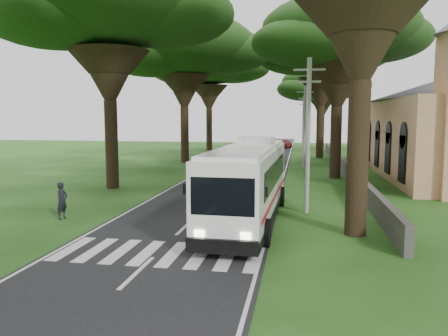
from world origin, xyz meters
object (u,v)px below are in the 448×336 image
at_px(distant_car_b, 254,144).
at_px(pedestrian, 62,201).
at_px(distant_car_c, 284,144).
at_px(coach_bus, 249,181).
at_px(pole_near, 308,133).
at_px(pole_far, 303,123).
at_px(pole_mid, 304,126).

bearing_deg(distant_car_b, pedestrian, -94.75).
bearing_deg(distant_car_c, distant_car_b, 25.86).
height_order(distant_car_b, distant_car_c, distant_car_b).
bearing_deg(distant_car_c, coach_bus, 106.39).
relative_size(pole_near, pole_far, 1.00).
distance_m(pole_far, distant_car_c, 9.59).
bearing_deg(pedestrian, coach_bus, -74.10).
xyz_separation_m(pole_near, pedestrian, (-11.89, -3.48, -3.26)).
height_order(pole_mid, distant_car_b, pole_mid).
height_order(pole_far, pedestrian, pole_far).
xyz_separation_m(pole_near, pole_mid, (0.00, 20.00, 0.00)).
relative_size(coach_bus, distant_car_c, 2.68).
relative_size(pole_mid, distant_car_b, 1.90).
height_order(pole_mid, pole_far, same).
relative_size(pole_far, pedestrian, 4.37).
bearing_deg(pole_far, coach_bus, -93.79).
distance_m(distant_car_b, pedestrian, 51.25).
xyz_separation_m(pole_mid, pole_far, (0.00, 20.00, 0.00)).
height_order(pole_near, pole_far, same).
distance_m(pole_mid, distant_car_c, 28.78).
xyz_separation_m(distant_car_b, pedestrian, (-4.18, -51.08, 0.19)).
bearing_deg(pole_mid, distant_car_c, 96.06).
xyz_separation_m(pole_near, pole_far, (0.00, 40.00, 0.00)).
relative_size(distant_car_b, distant_car_c, 0.91).
xyz_separation_m(pole_near, coach_bus, (-2.80, -2.26, -2.23)).
xyz_separation_m(pole_far, distant_car_b, (-7.71, 7.61, -3.46)).
bearing_deg(coach_bus, distant_car_b, 97.35).
bearing_deg(pole_mid, distant_car_b, 105.61).
distance_m(coach_bus, distant_car_c, 50.68).
distance_m(coach_bus, pedestrian, 9.23).
height_order(distant_car_b, pedestrian, pedestrian).
relative_size(pole_mid, coach_bus, 0.65).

